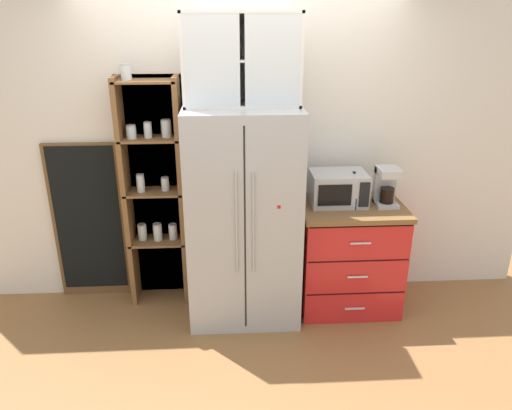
% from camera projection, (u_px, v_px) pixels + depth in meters
% --- Properties ---
extents(ground_plane, '(10.70, 10.70, 0.00)m').
position_uv_depth(ground_plane, '(244.00, 308.00, 4.12)').
color(ground_plane, olive).
extents(wall_back_cream, '(5.00, 0.10, 2.55)m').
position_uv_depth(wall_back_cream, '(241.00, 151.00, 4.02)').
color(wall_back_cream, silver).
rests_on(wall_back_cream, ground).
extents(refrigerator, '(0.86, 0.71, 1.72)m').
position_uv_depth(refrigerator, '(243.00, 215.00, 3.81)').
color(refrigerator, '#ADAFB5').
rests_on(refrigerator, ground).
extents(pantry_shelf_column, '(0.53, 0.29, 2.00)m').
position_uv_depth(pantry_shelf_column, '(155.00, 189.00, 3.98)').
color(pantry_shelf_column, brown).
rests_on(pantry_shelf_column, ground).
extents(counter_cabinet, '(0.84, 0.64, 0.91)m').
position_uv_depth(counter_cabinet, '(348.00, 255.00, 4.04)').
color(counter_cabinet, red).
rests_on(counter_cabinet, ground).
extents(microwave, '(0.44, 0.33, 0.26)m').
position_uv_depth(microwave, '(338.00, 188.00, 3.87)').
color(microwave, '#ADAFB5').
rests_on(microwave, counter_cabinet).
extents(coffee_maker, '(0.17, 0.20, 0.31)m').
position_uv_depth(coffee_maker, '(386.00, 186.00, 3.84)').
color(coffee_maker, '#B7B7BC').
rests_on(coffee_maker, counter_cabinet).
extents(mug_navy, '(0.12, 0.09, 0.10)m').
position_uv_depth(mug_navy, '(355.00, 202.00, 3.80)').
color(mug_navy, navy).
rests_on(mug_navy, counter_cabinet).
extents(mug_cream, '(0.12, 0.08, 0.08)m').
position_uv_depth(mug_cream, '(352.00, 199.00, 3.88)').
color(mug_cream, silver).
rests_on(mug_cream, counter_cabinet).
extents(bottle_clear, '(0.07, 0.07, 0.28)m').
position_uv_depth(bottle_clear, '(353.00, 190.00, 3.84)').
color(bottle_clear, silver).
rests_on(bottle_clear, counter_cabinet).
extents(upper_cabinet, '(0.83, 0.32, 0.64)m').
position_uv_depth(upper_cabinet, '(241.00, 59.00, 3.42)').
color(upper_cabinet, silver).
rests_on(upper_cabinet, refrigerator).
extents(chalkboard_menu, '(0.60, 0.04, 1.38)m').
position_uv_depth(chalkboard_menu, '(89.00, 222.00, 4.10)').
color(chalkboard_menu, brown).
rests_on(chalkboard_menu, ground).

